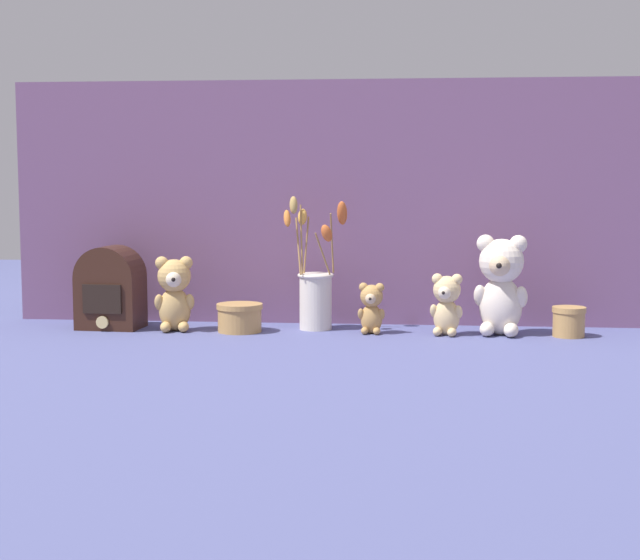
% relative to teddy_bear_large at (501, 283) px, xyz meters
% --- Properties ---
extents(ground_plane, '(4.00, 4.00, 0.00)m').
position_rel_teddy_bear_large_xyz_m(ground_plane, '(-0.45, -0.01, -0.13)').
color(ground_plane, '#4C5184').
extents(backdrop_wall, '(1.67, 0.02, 0.64)m').
position_rel_teddy_bear_large_xyz_m(backdrop_wall, '(-0.45, 0.15, 0.19)').
color(backdrop_wall, '#704C70').
rests_on(backdrop_wall, ground).
extents(teddy_bear_large, '(0.14, 0.12, 0.25)m').
position_rel_teddy_bear_large_xyz_m(teddy_bear_large, '(0.00, 0.00, 0.00)').
color(teddy_bear_large, beige).
rests_on(teddy_bear_large, ground).
extents(teddy_bear_medium, '(0.11, 0.10, 0.19)m').
position_rel_teddy_bear_large_xyz_m(teddy_bear_medium, '(-0.81, -0.02, -0.03)').
color(teddy_bear_medium, tan).
rests_on(teddy_bear_medium, ground).
extents(teddy_bear_small, '(0.09, 0.08, 0.15)m').
position_rel_teddy_bear_large_xyz_m(teddy_bear_small, '(-0.13, -0.02, -0.05)').
color(teddy_bear_small, '#DBBC84').
rests_on(teddy_bear_small, ground).
extents(teddy_bear_tiny, '(0.07, 0.06, 0.13)m').
position_rel_teddy_bear_large_xyz_m(teddy_bear_tiny, '(-0.32, -0.01, -0.06)').
color(teddy_bear_tiny, tan).
rests_on(teddy_bear_tiny, ground).
extents(flower_vase, '(0.16, 0.12, 0.34)m').
position_rel_teddy_bear_large_xyz_m(flower_vase, '(-0.46, 0.04, -0.03)').
color(flower_vase, silver).
rests_on(flower_vase, ground).
extents(vintage_radio, '(0.16, 0.13, 0.21)m').
position_rel_teddy_bear_large_xyz_m(vintage_radio, '(-0.99, 0.01, -0.03)').
color(vintage_radio, '#381E14').
rests_on(vintage_radio, ground).
extents(decorative_tin_tall, '(0.12, 0.12, 0.07)m').
position_rel_teddy_bear_large_xyz_m(decorative_tin_tall, '(-0.65, -0.02, -0.09)').
color(decorative_tin_tall, tan).
rests_on(decorative_tin_tall, ground).
extents(decorative_tin_short, '(0.08, 0.08, 0.07)m').
position_rel_teddy_bear_large_xyz_m(decorative_tin_short, '(0.16, -0.01, -0.09)').
color(decorative_tin_short, tan).
rests_on(decorative_tin_short, ground).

